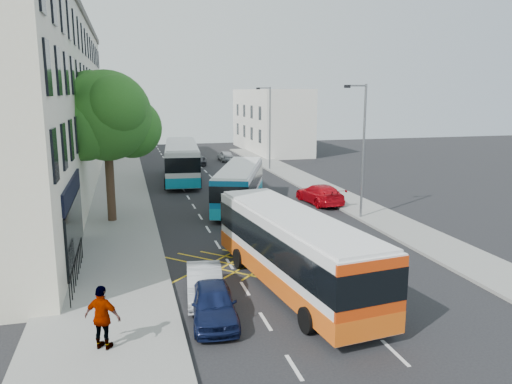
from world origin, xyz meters
TOP-DOWN VIEW (x-y plane):
  - ground at (0.00, 0.00)m, footprint 120.00×120.00m
  - pavement_left at (-8.50, 15.00)m, footprint 5.00×70.00m
  - pavement_right at (7.50, 15.00)m, footprint 3.00×70.00m
  - terrace_main at (-14.00, 24.49)m, footprint 8.30×45.00m
  - terrace_far at (-14.00, 55.00)m, footprint 8.00×20.00m
  - building_right at (11.00, 48.00)m, footprint 6.00×18.00m
  - street_tree at (-8.51, 14.97)m, footprint 6.30×5.70m
  - lamp_near at (6.20, 12.00)m, footprint 1.45×0.15m
  - lamp_far at (6.20, 32.00)m, footprint 1.45×0.15m
  - railings at (-9.70, 5.30)m, footprint 0.08×5.60m
  - bus_near at (-1.34, 2.59)m, footprint 3.80×11.02m
  - bus_mid at (-0.21, 17.03)m, footprint 5.59×10.18m
  - bus_far at (-2.81, 28.35)m, footprint 3.85×11.99m
  - motorbike at (0.69, -0.54)m, footprint 0.74×1.91m
  - parked_car_blue at (-4.90, 0.55)m, footprint 1.80×3.86m
  - parked_car_silver at (-4.90, 2.45)m, footprint 1.69×3.85m
  - red_hatchback at (5.46, 16.65)m, footprint 2.37×4.89m
  - distant_car_grey at (-0.60, 38.03)m, footprint 2.66×5.17m
  - distant_car_silver at (3.39, 39.85)m, footprint 1.52×3.50m
  - pedestrian_far at (-8.44, -0.77)m, footprint 1.25×0.98m

SIDE VIEW (x-z plane):
  - ground at x=0.00m, z-range 0.00..0.00m
  - pavement_left at x=-8.50m, z-range 0.00..0.15m
  - pavement_right at x=7.50m, z-range 0.00..0.15m
  - distant_car_silver at x=3.39m, z-range 0.00..1.18m
  - parked_car_silver at x=-4.90m, z-range 0.00..1.23m
  - parked_car_blue at x=-4.90m, z-range 0.00..1.28m
  - red_hatchback at x=5.46m, z-range 0.00..1.37m
  - distant_car_grey at x=-0.60m, z-range 0.00..1.40m
  - railings at x=-9.70m, z-range 0.15..1.29m
  - motorbike at x=0.69m, z-range -0.05..1.68m
  - pedestrian_far at x=-8.44m, z-range 0.15..2.13m
  - bus_mid at x=-0.21m, z-range 0.07..2.88m
  - bus_near at x=-1.34m, z-range 0.08..3.12m
  - bus_far at x=-2.81m, z-range 0.09..3.40m
  - building_right at x=11.00m, z-range 0.00..8.00m
  - lamp_near at x=6.20m, z-range 0.62..8.62m
  - lamp_far at x=6.20m, z-range 0.62..8.62m
  - terrace_far at x=-14.00m, z-range 0.00..10.00m
  - street_tree at x=-8.51m, z-range 1.89..10.69m
  - terrace_main at x=-14.00m, z-range 0.01..13.51m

